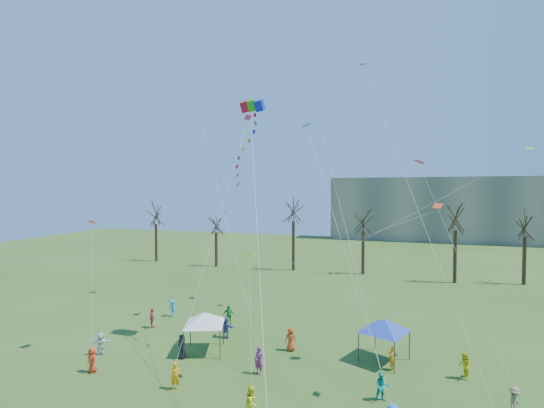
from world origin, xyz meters
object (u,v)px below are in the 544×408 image
(distant_building, at_px, (461,209))
(big_box_kite, at_px, (245,165))
(canopy_tent_white, at_px, (204,318))
(canopy_tent_blue, at_px, (384,325))

(distant_building, height_order, big_box_kite, big_box_kite)
(distant_building, distance_m, canopy_tent_white, 80.58)
(canopy_tent_white, bearing_deg, canopy_tent_blue, 11.37)
(canopy_tent_white, relative_size, canopy_tent_blue, 1.01)
(distant_building, bearing_deg, canopy_tent_white, -110.50)
(distant_building, bearing_deg, big_box_kite, -109.08)
(distant_building, height_order, canopy_tent_white, distant_building)
(big_box_kite, distance_m, canopy_tent_white, 11.70)
(canopy_tent_white, xyz_separation_m, canopy_tent_blue, (12.60, 2.53, 0.04))
(canopy_tent_blue, bearing_deg, big_box_kite, -174.00)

